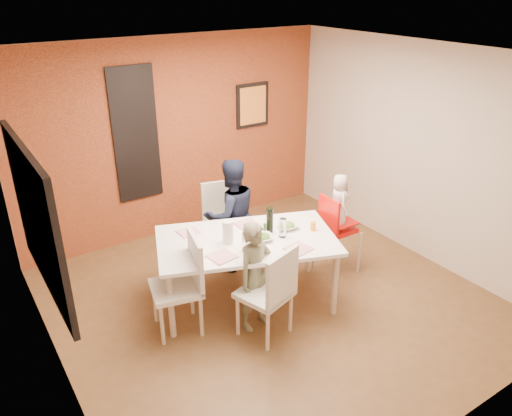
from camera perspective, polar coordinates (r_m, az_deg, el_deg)
ground at (r=5.79m, az=1.66°, el=-10.52°), size 4.50×4.50×0.00m
ceiling at (r=4.76m, az=2.08°, el=16.97°), size 4.50×4.50×0.02m
wall_back at (r=6.97m, az=-8.96°, el=7.93°), size 4.50×0.02×2.70m
wall_front at (r=3.75m, az=22.35°, el=-9.67°), size 4.50×0.02×2.70m
wall_left at (r=4.36m, az=-23.19°, el=-4.73°), size 0.02×4.50×2.70m
wall_right at (r=6.61m, az=18.12°, el=6.01°), size 0.02×4.50×2.70m
brick_accent_wall at (r=6.95m, az=-8.89°, el=7.89°), size 4.50×0.02×2.70m
picture_window_frame at (r=4.46m, az=-23.78°, el=-1.30°), size 0.05×1.70×1.30m
picture_window_pane at (r=4.46m, az=-23.60°, el=-1.26°), size 0.02×1.55×1.15m
glassblock_strip at (r=6.68m, az=-13.61°, el=8.12°), size 0.55×0.03×1.70m
glassblock_surround at (r=6.68m, az=-13.59°, el=8.11°), size 0.60×0.03×1.76m
art_print_frame at (r=7.42m, az=-0.41°, el=11.66°), size 0.54×0.03×0.64m
art_print_canvas at (r=7.40m, az=-0.35°, el=11.64°), size 0.44×0.01×0.54m
dining_table at (r=5.41m, az=-1.06°, el=-4.20°), size 2.16×1.67×0.79m
chair_near at (r=4.96m, az=1.82°, el=-9.30°), size 0.59×0.59×1.02m
chair_far at (r=6.35m, az=-3.82°, el=-1.11°), size 0.57×0.57×1.02m
chair_left at (r=5.13m, az=-8.18°, el=-8.06°), size 0.58×0.58×1.05m
high_chair at (r=6.10m, az=9.06°, el=-2.15°), size 0.44×0.44×1.02m
child_near at (r=5.10m, az=-0.04°, el=-7.83°), size 0.48×0.37×1.19m
child_far at (r=6.08m, az=-2.86°, el=-0.81°), size 0.75×0.61×1.43m
toddler at (r=5.97m, az=9.47°, el=0.73°), size 0.32×0.39×0.68m
plate_near_left at (r=5.05m, az=-3.94°, el=-5.53°), size 0.28×0.28×0.01m
plate_far_mid at (r=5.66m, az=-0.97°, el=-1.89°), size 0.25×0.25×0.01m
plate_near_right at (r=5.19m, az=4.85°, el=-4.66°), size 0.27×0.27×0.01m
plate_far_left at (r=5.55m, az=-7.75°, el=-2.74°), size 0.22×0.22×0.01m
salad_bowl_a at (r=5.34m, az=0.81°, el=-3.42°), size 0.27×0.27×0.05m
salad_bowl_b at (r=5.59m, az=3.70°, el=-2.07°), size 0.25×0.25×0.06m
wine_bottle at (r=5.45m, az=1.58°, el=-1.41°), size 0.08×0.08×0.29m
wine_glass_a at (r=5.12m, az=-1.21°, el=-3.85°), size 0.07×0.07×0.20m
wine_glass_b at (r=5.38m, az=3.07°, el=-2.27°), size 0.08×0.08×0.22m
paper_towel_roll at (r=5.25m, az=-3.24°, el=-2.75°), size 0.11×0.11×0.25m
condiment_red at (r=5.35m, az=-0.18°, el=-2.92°), size 0.03×0.03×0.13m
condiment_green at (r=5.45m, az=1.00°, el=-2.35°), size 0.03×0.03×0.13m
condiment_brown at (r=5.43m, az=-0.52°, el=-2.45°), size 0.03×0.03×0.13m
sippy_cup at (r=5.57m, az=6.55°, el=-2.07°), size 0.06×0.06×0.10m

